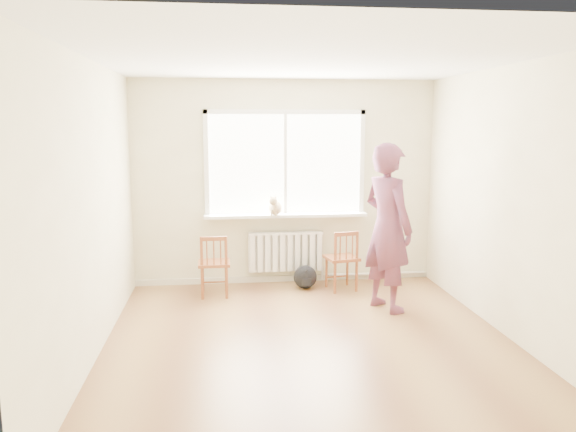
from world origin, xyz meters
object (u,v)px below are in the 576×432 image
object	(u,v)px
cat	(275,207)
backpack	(305,277)
chair_right	(343,260)
person	(388,228)
chair_left	(214,266)

from	to	relation	value
cat	backpack	size ratio (longest dim) A/B	1.31
chair_right	cat	bearing A→B (deg)	-31.43
cat	backpack	world-z (taller)	cat
person	cat	bearing A→B (deg)	21.15
chair_right	cat	distance (m)	1.12
cat	chair_left	bearing A→B (deg)	-136.46
chair_right	person	distance (m)	1.02
chair_right	chair_left	bearing A→B (deg)	-8.09
chair_left	backpack	distance (m)	1.21
person	backpack	distance (m)	1.46
person	chair_right	bearing A→B (deg)	-2.32
chair_right	person	bearing A→B (deg)	102.99
chair_right	backpack	world-z (taller)	chair_right
chair_left	cat	size ratio (longest dim) A/B	1.96
chair_right	backpack	bearing A→B (deg)	-26.92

